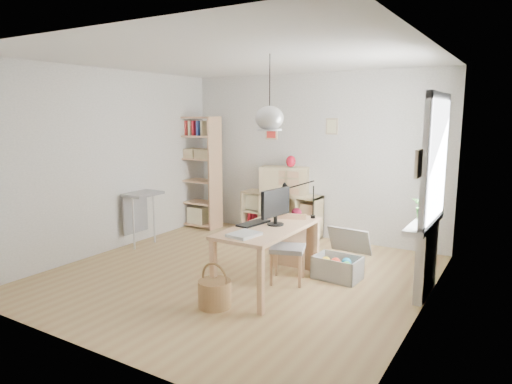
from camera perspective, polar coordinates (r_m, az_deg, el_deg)
The scene contains 20 objects.
ground at distance 5.97m, azimuth -2.35°, elevation -10.32°, with size 4.50×4.50×0.00m, color #A78953.
room_shell at distance 5.19m, azimuth 1.71°, elevation 9.22°, with size 4.50×4.50×4.50m.
window_unit at distance 5.37m, azimuth 21.63°, elevation 3.73°, with size 0.07×1.16×1.46m.
radiator at distance 5.60m, azimuth 20.53°, elevation -8.01°, with size 0.10×0.80×0.80m, color silver.
windowsill at distance 5.50m, azimuth 20.28°, elevation -3.68°, with size 0.22×1.20×0.06m, color silver.
desk at distance 5.38m, azimuth 1.63°, elevation -5.26°, with size 0.70×1.50×0.75m.
cube_shelf at distance 7.84m, azimuth 3.16°, elevation -3.15°, with size 1.40×0.38×0.72m.
tall_bookshelf at distance 8.32m, azimuth -7.29°, elevation 3.06°, with size 0.80×0.38×2.00m.
side_table at distance 7.32m, azimuth -14.28°, elevation -1.42°, with size 0.40×0.55×0.85m.
chair at distance 5.67m, azimuth 4.08°, elevation -6.48°, with size 0.51×0.51×0.82m.
wicker_basket at distance 5.02m, azimuth -5.19°, elevation -12.40°, with size 0.36×0.35×0.49m.
storage_chest at distance 5.92m, azimuth 10.46°, elevation -8.68°, with size 0.60×0.67×0.60m.
monitor at distance 5.36m, azimuth 2.46°, elevation -1.61°, with size 0.20×0.50×0.43m.
keyboard at distance 5.44m, azimuth -0.32°, elevation -3.93°, with size 0.17×0.45×0.02m, color black.
task_lamp at distance 5.77m, azimuth 5.14°, elevation -0.25°, with size 0.41×0.15×0.44m.
yarn_ball at distance 5.76m, azimuth 5.08°, elevation -2.63°, with size 0.13×0.13×0.13m, color #4C0A16.
paper_tray at distance 4.93m, azimuth -1.49°, elevation -5.34°, with size 0.26×0.33×0.03m, color silver.
drawer_chest at distance 7.65m, azimuth 3.59°, elevation 1.46°, with size 0.79×0.36×0.45m, color tan.
red_vase at distance 7.55m, azimuth 4.38°, elevation 3.83°, with size 0.16×0.16×0.20m, color maroon.
potted_plant at distance 5.55m, azimuth 20.38°, elevation -1.66°, with size 0.27×0.23×0.30m, color #2C6525.
Camera 1 is at (3.10, -4.67, 2.05)m, focal length 32.00 mm.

